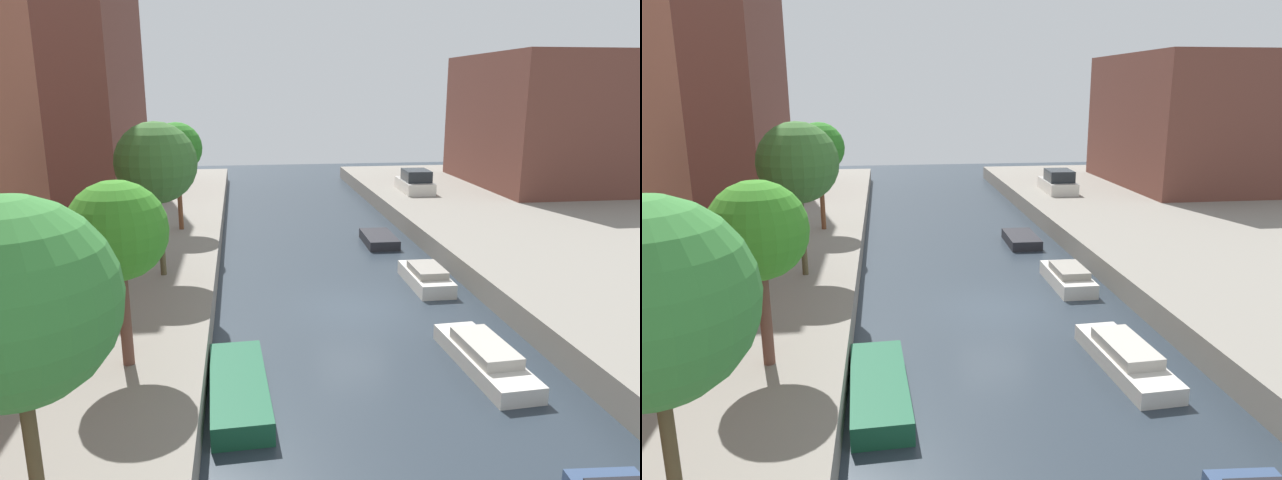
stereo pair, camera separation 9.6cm
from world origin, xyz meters
TOP-DOWN VIEW (x-y plane):
  - ground_plane at (0.00, 0.00)m, footprint 84.00×84.00m
  - apartment_tower_far at (-16.00, 21.58)m, footprint 10.00×13.60m
  - low_block_right at (18.00, 20.62)m, footprint 10.00×13.90m
  - street_tree_0 at (-6.93, -12.24)m, footprint 2.83×2.83m
  - street_tree_1 at (-6.93, -5.52)m, footprint 2.47×2.47m
  - street_tree_2 at (-6.93, 2.00)m, footprint 2.97×2.97m
  - street_tree_3 at (-6.93, 9.47)m, footprint 2.46×2.46m
  - parked_car at (7.86, 18.53)m, footprint 2.01×4.18m
  - moored_boat_left_2 at (-4.16, -5.92)m, footprint 1.65×4.62m
  - moored_boat_right_2 at (2.89, -5.12)m, footprint 1.57×4.56m
  - moored_boat_right_3 at (3.47, 2.20)m, footprint 1.39×3.60m
  - moored_boat_right_4 at (3.12, 8.98)m, footprint 1.59×3.17m

SIDE VIEW (x-z plane):
  - ground_plane at x=0.00m, z-range 0.00..0.00m
  - moored_boat_right_4 at x=3.12m, z-range 0.00..0.49m
  - moored_boat_left_2 at x=-4.16m, z-range 0.00..0.59m
  - moored_boat_right_2 at x=2.89m, z-range -0.07..0.76m
  - moored_boat_right_3 at x=3.47m, z-range -0.06..0.80m
  - parked_car at x=7.86m, z-range 0.87..2.38m
  - street_tree_1 at x=-6.93m, z-range 2.12..6.88m
  - street_tree_3 at x=-6.93m, z-range 2.39..7.67m
  - street_tree_0 at x=-6.93m, z-range 2.37..7.99m
  - street_tree_2 at x=-6.93m, z-range 2.37..8.10m
  - low_block_right at x=18.00m, z-range 1.00..10.16m
  - apartment_tower_far at x=-16.00m, z-range 1.00..24.75m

